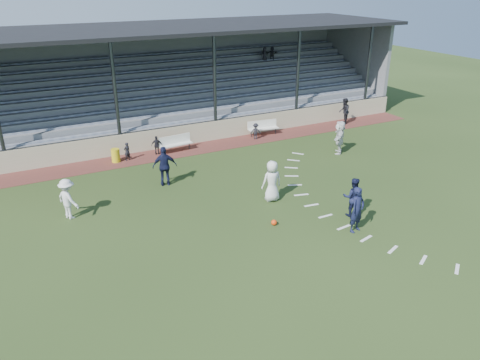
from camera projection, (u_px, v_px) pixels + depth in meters
name	position (u px, v px, depth m)	size (l,w,h in m)	color
ground	(268.00, 231.00, 18.89)	(90.00, 90.00, 0.00)	#273A17
cinder_track	(178.00, 152.00, 27.44)	(34.00, 2.00, 0.02)	#542621
retaining_wall	(171.00, 137.00, 28.05)	(34.00, 0.18, 1.20)	#B9AE8E
bench_left	(175.00, 142.00, 27.26)	(2.03, 0.65, 0.95)	silver
bench_right	(263.00, 126.00, 30.11)	(2.03, 0.67, 0.95)	silver
trash_bin	(116.00, 155.00, 25.79)	(0.46, 0.46, 0.74)	gold
football	(274.00, 222.00, 19.32)	(0.24, 0.24, 0.24)	#E63C0D
player_white_lead	(272.00, 181.00, 21.14)	(0.94, 0.61, 1.92)	silver
player_navy_lead	(357.00, 210.00, 18.56)	(0.70, 0.46, 1.92)	#131736
player_navy_mid	(353.00, 197.00, 19.82)	(0.84, 0.66, 1.74)	#131736
player_white_wing	(68.00, 199.00, 19.60)	(1.15, 0.66, 1.78)	silver
player_navy_wing	(165.00, 166.00, 22.70)	(1.17, 0.49, 1.99)	#131736
player_white_back	(340.00, 137.00, 26.91)	(1.78, 0.57, 1.92)	silver
official	(344.00, 111.00, 32.23)	(0.88, 0.68, 1.80)	black
sub_left_near	(127.00, 151.00, 25.94)	(0.38, 0.25, 1.04)	black
sub_left_far	(157.00, 145.00, 26.80)	(0.64, 0.27, 1.09)	black
sub_right	(256.00, 131.00, 29.34)	(0.66, 0.38, 1.02)	black
grandstand	(146.00, 95.00, 31.25)	(34.60, 9.00, 6.61)	slate
penalty_arc	(349.00, 210.00, 20.62)	(3.89, 14.63, 0.01)	silver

